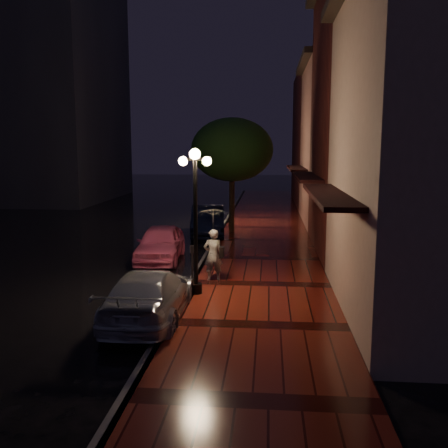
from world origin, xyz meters
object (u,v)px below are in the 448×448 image
at_px(streetlamp_near, 195,213).
at_px(street_tree, 232,152).
at_px(navy_car, 208,221).
at_px(streetlamp_far, 231,180).
at_px(pink_car, 160,243).
at_px(silver_car, 149,295).
at_px(parking_meter, 192,262).
at_px(woman_with_umbrella, 213,233).

distance_m(streetlamp_near, street_tree, 11.12).
xyz_separation_m(street_tree, navy_car, (-1.21, -0.37, -3.48)).
xyz_separation_m(streetlamp_far, pink_car, (-2.14, -9.20, -1.89)).
height_order(street_tree, silver_car, street_tree).
xyz_separation_m(streetlamp_near, parking_meter, (-0.20, 0.57, -1.64)).
bearing_deg(streetlamp_far, streetlamp_near, -90.00).
bearing_deg(parking_meter, street_tree, 66.27).
bearing_deg(silver_car, parking_meter, -107.06).
xyz_separation_m(streetlamp_near, navy_car, (-0.95, 10.62, -1.83)).
relative_size(streetlamp_near, pink_car, 1.04).
distance_m(streetlamp_near, navy_car, 10.82).
bearing_deg(streetlamp_near, streetlamp_far, 90.00).
bearing_deg(navy_car, streetlamp_far, 68.04).
relative_size(street_tree, silver_car, 1.25).
height_order(woman_with_umbrella, parking_meter, woman_with_umbrella).
bearing_deg(woman_with_umbrella, streetlamp_far, -102.98).
bearing_deg(woman_with_umbrella, parking_meter, 44.45).
height_order(street_tree, pink_car, street_tree).
bearing_deg(streetlamp_near, navy_car, 95.11).
bearing_deg(pink_car, parking_meter, -68.59).
height_order(street_tree, parking_meter, street_tree).
relative_size(pink_car, silver_car, 0.90).
bearing_deg(streetlamp_near, parking_meter, 109.37).
bearing_deg(woman_with_umbrella, pink_car, -67.67).
height_order(streetlamp_near, street_tree, street_tree).
bearing_deg(pink_car, streetlamp_far, 73.74).
distance_m(streetlamp_far, navy_car, 3.96).
bearing_deg(pink_car, streetlamp_near, -69.19).
height_order(streetlamp_far, woman_with_umbrella, streetlamp_far).
distance_m(navy_car, silver_car, 12.60).
xyz_separation_m(navy_car, silver_car, (0.00, -12.60, -0.10)).
xyz_separation_m(pink_car, navy_car, (1.19, 5.81, 0.06)).
bearing_deg(streetlamp_near, street_tree, 88.65).
bearing_deg(silver_car, streetlamp_near, -116.31).
bearing_deg(silver_car, navy_car, -90.63).
distance_m(street_tree, pink_car, 7.52).
xyz_separation_m(navy_car, woman_with_umbrella, (1.30, -9.13, 0.97)).
relative_size(pink_car, woman_with_umbrella, 1.73).
distance_m(streetlamp_near, woman_with_umbrella, 1.76).
distance_m(streetlamp_near, parking_meter, 1.75).
height_order(streetlamp_near, navy_car, streetlamp_near).
xyz_separation_m(pink_car, silver_car, (1.19, -6.78, -0.04)).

